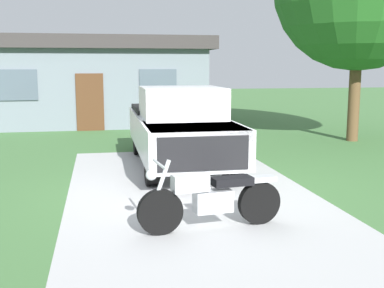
# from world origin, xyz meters

# --- Properties ---
(ground_plane) EXTENTS (80.00, 80.00, 0.00)m
(ground_plane) POSITION_xyz_m (0.00, 0.00, 0.00)
(ground_plane) COLOR #44723D
(driveway_pad) EXTENTS (4.56, 8.98, 0.01)m
(driveway_pad) POSITION_xyz_m (0.00, 0.00, 0.00)
(driveway_pad) COLOR #B5B5B5
(driveway_pad) RESTS_ON ground
(motorcycle) EXTENTS (2.21, 0.70, 1.09)m
(motorcycle) POSITION_xyz_m (-0.09, -2.22, 0.47)
(motorcycle) COLOR black
(motorcycle) RESTS_ON ground
(pickup_truck) EXTENTS (2.02, 5.64, 1.90)m
(pickup_truck) POSITION_xyz_m (0.20, 2.42, 0.95)
(pickup_truck) COLOR black
(pickup_truck) RESTS_ON ground
(neighbor_house) EXTENTS (9.60, 5.60, 3.50)m
(neighbor_house) POSITION_xyz_m (-1.98, 11.84, 1.79)
(neighbor_house) COLOR slate
(neighbor_house) RESTS_ON ground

